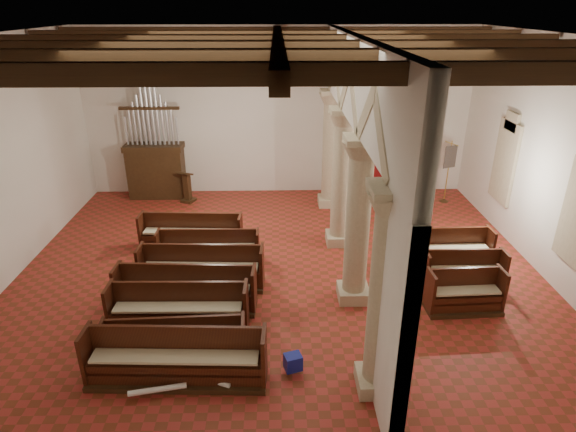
{
  "coord_description": "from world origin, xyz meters",
  "views": [
    {
      "loc": [
        -0.03,
        -11.48,
        6.66
      ],
      "look_at": [
        0.24,
        0.5,
        1.35
      ],
      "focal_mm": 30.0,
      "sensor_mm": 36.0,
      "label": 1
    }
  ],
  "objects_px": {
    "lectern": "(187,189)",
    "nave_pew_0": "(177,365)",
    "aisle_pew_0": "(464,297)",
    "processional_banner": "(447,181)",
    "pipe_organ": "(155,161)"
  },
  "relations": [
    {
      "from": "pipe_organ",
      "to": "processional_banner",
      "type": "height_order",
      "value": "pipe_organ"
    },
    {
      "from": "lectern",
      "to": "nave_pew_0",
      "type": "xyz_separation_m",
      "value": [
        1.32,
        -9.14,
        -0.13
      ]
    },
    {
      "from": "lectern",
      "to": "aisle_pew_0",
      "type": "xyz_separation_m",
      "value": [
        7.62,
        -6.96,
        -0.14
      ]
    },
    {
      "from": "processional_banner",
      "to": "lectern",
      "type": "bearing_deg",
      "value": 156.55
    },
    {
      "from": "lectern",
      "to": "nave_pew_0",
      "type": "bearing_deg",
      "value": -57.31
    },
    {
      "from": "lectern",
      "to": "processional_banner",
      "type": "distance_m",
      "value": 9.38
    },
    {
      "from": "processional_banner",
      "to": "aisle_pew_0",
      "type": "distance_m",
      "value": 7.01
    },
    {
      "from": "lectern",
      "to": "nave_pew_0",
      "type": "relative_size",
      "value": 0.35
    },
    {
      "from": "pipe_organ",
      "to": "nave_pew_0",
      "type": "relative_size",
      "value": 1.28
    },
    {
      "from": "pipe_organ",
      "to": "nave_pew_0",
      "type": "xyz_separation_m",
      "value": [
        2.52,
        -9.73,
        -1.0
      ]
    },
    {
      "from": "pipe_organ",
      "to": "lectern",
      "type": "xyz_separation_m",
      "value": [
        1.19,
        -0.59,
        -0.87
      ]
    },
    {
      "from": "lectern",
      "to": "aisle_pew_0",
      "type": "relative_size",
      "value": 0.68
    },
    {
      "from": "nave_pew_0",
      "to": "aisle_pew_0",
      "type": "distance_m",
      "value": 6.66
    },
    {
      "from": "lectern",
      "to": "aisle_pew_0",
      "type": "height_order",
      "value": "lectern"
    },
    {
      "from": "nave_pew_0",
      "to": "aisle_pew_0",
      "type": "relative_size",
      "value": 1.93
    }
  ]
}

